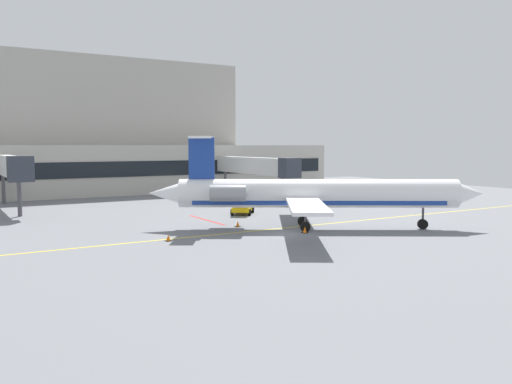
# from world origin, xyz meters

# --- Properties ---
(ground) EXTENTS (120.00, 120.00, 0.11)m
(ground) POSITION_xyz_m (-0.00, 0.00, -0.05)
(ground) COLOR slate
(terminal_building) EXTENTS (70.47, 13.82, 21.08)m
(terminal_building) POSITION_xyz_m (0.17, 47.56, 8.26)
(terminal_building) COLOR #B7B2A8
(terminal_building) RESTS_ON ground
(jet_bridge_west) EXTENTS (2.40, 20.53, 5.82)m
(jet_bridge_west) POSITION_xyz_m (14.72, 28.99, 4.45)
(jet_bridge_west) COLOR silver
(jet_bridge_west) RESTS_ON ground
(jet_bridge_east) EXTENTS (2.40, 19.01, 6.40)m
(jet_bridge_east) POSITION_xyz_m (-17.61, 29.77, 5.01)
(jet_bridge_east) COLOR silver
(jet_bridge_east) RESTS_ON ground
(regional_jet) EXTENTS (26.50, 21.21, 8.28)m
(regional_jet) POSITION_xyz_m (3.59, 0.97, 3.16)
(regional_jet) COLOR white
(regional_jet) RESTS_ON ground
(baggage_tug) EXTENTS (3.69, 3.96, 2.19)m
(baggage_tug) POSITION_xyz_m (3.10, 12.75, 1.00)
(baggage_tug) COLOR #E5B20C
(baggage_tug) RESTS_ON ground
(pushback_tractor) EXTENTS (2.60, 4.09, 1.96)m
(pushback_tractor) POSITION_xyz_m (5.74, 24.76, 0.91)
(pushback_tractor) COLOR #19389E
(pushback_tractor) RESTS_ON ground
(belt_loader) EXTENTS (3.20, 2.68, 2.15)m
(belt_loader) POSITION_xyz_m (19.39, 24.01, 0.95)
(belt_loader) COLOR #1E4CB2
(belt_loader) RESTS_ON ground
(fuel_tank) EXTENTS (6.53, 2.99, 2.62)m
(fuel_tank) POSITION_xyz_m (9.71, 28.47, 1.46)
(fuel_tank) COLOR white
(fuel_tank) RESTS_ON ground
(safety_cone_alpha) EXTENTS (0.47, 0.47, 0.55)m
(safety_cone_alpha) POSITION_xyz_m (-9.71, 1.92, 0.25)
(safety_cone_alpha) COLOR orange
(safety_cone_alpha) RESTS_ON ground
(safety_cone_bravo) EXTENTS (0.47, 0.47, 0.55)m
(safety_cone_bravo) POSITION_xyz_m (-1.49, 5.47, 0.25)
(safety_cone_bravo) COLOR orange
(safety_cone_bravo) RESTS_ON ground
(safety_cone_charlie) EXTENTS (0.47, 0.47, 0.55)m
(safety_cone_charlie) POSITION_xyz_m (1.76, -0.47, 0.25)
(safety_cone_charlie) COLOR orange
(safety_cone_charlie) RESTS_ON ground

